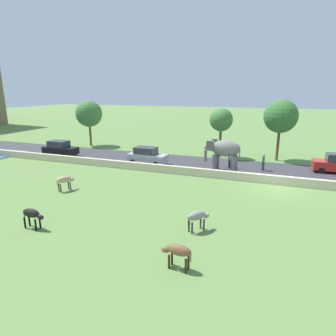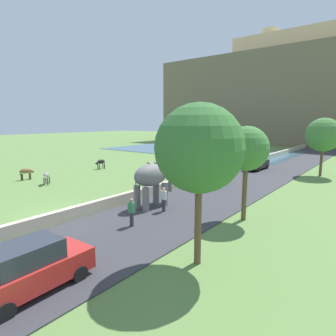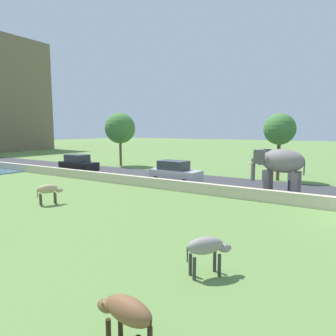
{
  "view_description": "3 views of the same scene",
  "coord_description": "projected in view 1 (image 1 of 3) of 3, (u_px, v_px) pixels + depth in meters",
  "views": [
    {
      "loc": [
        -22.66,
        0.63,
        7.39
      ],
      "look_at": [
        -1.28,
        8.57,
        1.19
      ],
      "focal_mm": 30.66,
      "sensor_mm": 36.0,
      "label": 1
    },
    {
      "loc": [
        15.76,
        -9.27,
        5.8
      ],
      "look_at": [
        1.57,
        8.9,
        1.97
      ],
      "focal_mm": 30.52,
      "sensor_mm": 36.0,
      "label": 2
    },
    {
      "loc": [
        -16.39,
        0.55,
        4.18
      ],
      "look_at": [
        -1.28,
        10.23,
        1.9
      ],
      "focal_mm": 32.26,
      "sensor_mm": 36.0,
      "label": 3
    }
  ],
  "objects": [
    {
      "name": "barrier_wall",
      "position": [
        90.0,
        161.0,
        29.26
      ],
      "size": [
        0.4,
        110.0,
        0.72
      ],
      "primitive_type": "cube",
      "color": "beige",
      "rests_on": "ground"
    },
    {
      "name": "car_silver",
      "position": [
        147.0,
        156.0,
        29.32
      ],
      "size": [
        1.91,
        4.06,
        1.8
      ],
      "color": "#B7B7BC",
      "rests_on": "ground"
    },
    {
      "name": "car_black",
      "position": [
        60.0,
        149.0,
        33.02
      ],
      "size": [
        1.88,
        4.04,
        1.8
      ],
      "color": "black",
      "rests_on": "ground"
    },
    {
      "name": "tree_far",
      "position": [
        89.0,
        114.0,
        38.41
      ],
      "size": [
        3.51,
        3.51,
        6.12
      ],
      "color": "brown",
      "rests_on": "ground"
    },
    {
      "name": "road_surface",
      "position": [
        95.0,
        155.0,
        33.46
      ],
      "size": [
        7.0,
        120.0,
        0.06
      ],
      "primitive_type": "cube",
      "color": "#38383D",
      "rests_on": "ground"
    },
    {
      "name": "person_beside_elephant",
      "position": [
        230.0,
        160.0,
        27.75
      ],
      "size": [
        0.36,
        0.22,
        1.63
      ],
      "color": "#33333D",
      "rests_on": "ground"
    },
    {
      "name": "tree_near",
      "position": [
        221.0,
        120.0,
        31.65
      ],
      "size": [
        2.56,
        2.56,
        5.52
      ],
      "color": "brown",
      "rests_on": "ground"
    },
    {
      "name": "tree_mid",
      "position": [
        281.0,
        116.0,
        30.04
      ],
      "size": [
        3.51,
        3.51,
        6.51
      ],
      "color": "brown",
      "rests_on": "ground"
    },
    {
      "name": "cow_tan",
      "position": [
        65.0,
        180.0,
        21.64
      ],
      "size": [
        1.4,
        0.89,
        1.15
      ],
      "color": "tan",
      "rests_on": "ground"
    },
    {
      "name": "ground_plane",
      "position": [
        277.0,
        189.0,
        22.23
      ],
      "size": [
        220.0,
        220.0,
        0.0
      ],
      "primitive_type": "plane",
      "color": "#608442"
    },
    {
      "name": "cow_grey",
      "position": [
        197.0,
        217.0,
        15.39
      ],
      "size": [
        1.27,
        1.16,
        1.15
      ],
      "color": "gray",
      "rests_on": "ground"
    },
    {
      "name": "cow_black",
      "position": [
        32.0,
        214.0,
        15.67
      ],
      "size": [
        0.45,
        1.39,
        1.15
      ],
      "color": "black",
      "rests_on": "ground"
    },
    {
      "name": "person_trailing",
      "position": [
        263.0,
        162.0,
        26.93
      ],
      "size": [
        0.36,
        0.22,
        1.63
      ],
      "color": "#33333D",
      "rests_on": "ground"
    },
    {
      "name": "cow_brown",
      "position": [
        178.0,
        251.0,
        12.09
      ],
      "size": [
        0.53,
        1.41,
        1.15
      ],
      "color": "brown",
      "rests_on": "ground"
    },
    {
      "name": "elephant",
      "position": [
        223.0,
        150.0,
        26.46
      ],
      "size": [
        1.63,
        3.52,
        2.99
      ],
      "color": "slate",
      "rests_on": "ground"
    }
  ]
}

